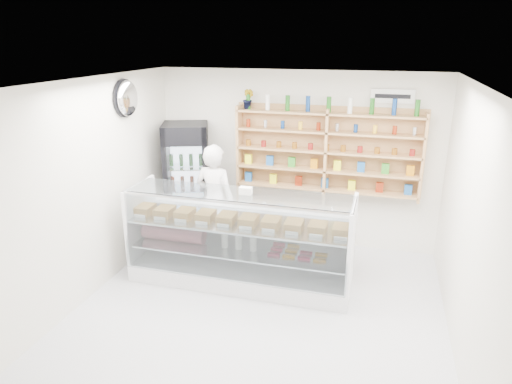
% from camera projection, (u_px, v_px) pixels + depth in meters
% --- Properties ---
extents(room, '(5.00, 5.00, 5.00)m').
position_uv_depth(room, '(253.00, 214.00, 5.05)').
color(room, '#B8B8BD').
rests_on(room, ground).
extents(display_counter, '(3.04, 0.91, 1.32)m').
position_uv_depth(display_counter, '(241.00, 257.00, 6.33)').
color(display_counter, white).
rests_on(display_counter, floor).
extents(shop_worker, '(0.71, 0.54, 1.78)m').
position_uv_depth(shop_worker, '(215.00, 201.00, 6.94)').
color(shop_worker, silver).
rests_on(shop_worker, floor).
extents(drinks_cooler, '(0.90, 0.89, 1.96)m').
position_uv_depth(drinks_cooler, '(187.00, 183.00, 7.52)').
color(drinks_cooler, black).
rests_on(drinks_cooler, floor).
extents(wall_shelving, '(2.84, 0.28, 1.33)m').
position_uv_depth(wall_shelving, '(326.00, 152.00, 7.00)').
color(wall_shelving, tan).
rests_on(wall_shelving, back_wall).
extents(potted_plant, '(0.21, 0.19, 0.32)m').
position_uv_depth(potted_plant, '(248.00, 99.00, 7.07)').
color(potted_plant, '#1E6626').
rests_on(potted_plant, wall_shelving).
extents(security_mirror, '(0.15, 0.50, 0.50)m').
position_uv_depth(security_mirror, '(128.00, 98.00, 6.37)').
color(security_mirror, silver).
rests_on(security_mirror, left_wall).
extents(wall_sign, '(0.62, 0.03, 0.20)m').
position_uv_depth(wall_sign, '(393.00, 96.00, 6.61)').
color(wall_sign, white).
rests_on(wall_sign, back_wall).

